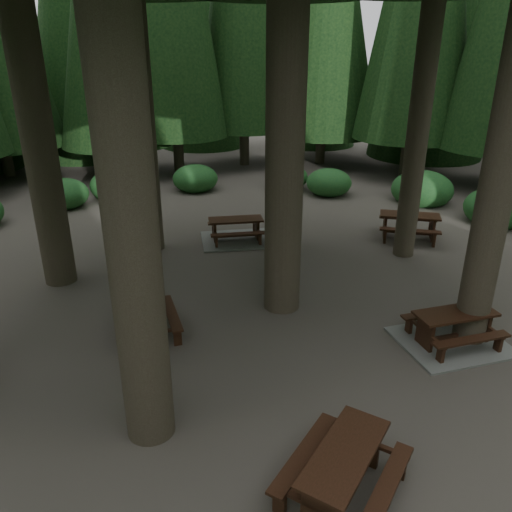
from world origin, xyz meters
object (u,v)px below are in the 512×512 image
object	(u,v)px
picnic_table_a	(452,333)
picnic_table_c	(236,233)
picnic_table_d	(409,222)
picnic_table_e	(344,466)
picnic_table_b	(146,314)

from	to	relation	value
picnic_table_a	picnic_table_c	bearing A→B (deg)	111.96
picnic_table_c	picnic_table_d	distance (m)	5.61
picnic_table_d	picnic_table_c	bearing A→B (deg)	-164.86
picnic_table_a	picnic_table_d	bearing A→B (deg)	66.07
picnic_table_c	picnic_table_d	size ratio (longest dim) A/B	1.04
picnic_table_a	picnic_table_c	size ratio (longest dim) A/B	0.92
picnic_table_c	picnic_table_e	size ratio (longest dim) A/B	1.08
picnic_table_b	picnic_table_d	bearing A→B (deg)	-69.54
picnic_table_e	picnic_table_b	bearing A→B (deg)	71.60
picnic_table_a	picnic_table_b	bearing A→B (deg)	160.41
picnic_table_c	picnic_table_a	bearing A→B (deg)	-61.17
picnic_table_b	picnic_table_e	size ratio (longest dim) A/B	0.73
picnic_table_c	picnic_table_d	xyz separation A→B (m)	(5.35, -1.65, 0.29)
picnic_table_b	picnic_table_c	distance (m)	5.92
picnic_table_b	picnic_table_e	xyz separation A→B (m)	(1.93, -5.18, 0.04)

